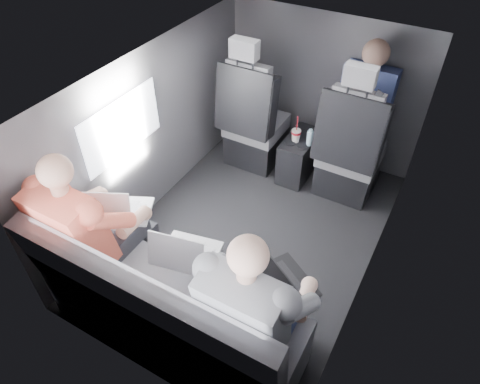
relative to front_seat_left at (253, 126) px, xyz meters
The scene contains 20 objects.
floor 1.03m from the front_seat_left, 61.81° to the right, with size 2.60×2.60×0.00m, color black.
ceiling 1.34m from the front_seat_left, 61.81° to the right, with size 2.60×2.60×0.00m, color #B2B2AD.
panel_left 0.99m from the front_seat_left, 118.19° to the right, with size 0.02×2.60×1.35m, color #56565B.
panel_right 1.61m from the front_seat_left, 31.88° to the right, with size 0.02×2.60×1.35m, color #56565B.
panel_front 0.70m from the front_seat_left, 45.65° to the left, with size 1.80×0.02×1.35m, color #56565B.
panel_back 2.20m from the front_seat_left, 78.12° to the right, with size 1.80×0.02×1.35m, color #56565B.
side_window 1.32m from the front_seat_left, 110.67° to the right, with size 0.02×0.75×0.42m, color white.
seatbelt 1.00m from the front_seat_left, 10.68° to the right, with size 0.05×0.01×0.65m, color black.
front_seat_left is the anchor object (origin of this frame).
front_seat_right 0.90m from the front_seat_left, ahead, with size 0.52×0.58×1.26m.
center_console 0.49m from the front_seat_left, ahead, with size 0.24×0.48×0.41m.
rear_bench 1.96m from the front_seat_left, 76.69° to the right, with size 1.60×0.57×0.92m.
soda_cup 0.43m from the front_seat_left, ahead, with size 0.08×0.08×0.25m.
water_bottle 0.55m from the front_seat_left, ahead, with size 0.05×0.05×0.15m.
laptop_white 1.64m from the front_seat_left, 94.77° to the right, with size 0.44×0.47×0.27m.
laptop_silver 1.75m from the front_seat_left, 75.18° to the right, with size 0.37×0.35×0.24m.
laptop_black 1.92m from the front_seat_left, 57.30° to the right, with size 0.41×0.45×0.24m.
passenger_rear_left 1.83m from the front_seat_left, 94.66° to the right, with size 0.52×0.64×1.25m.
passenger_rear_right 2.07m from the front_seat_left, 61.74° to the right, with size 0.52×0.63×1.25m.
passenger_front_right 0.99m from the front_seat_left, 16.25° to the left, with size 0.41×0.41×0.86m.
Camera 1 is at (1.05, -2.08, 2.53)m, focal length 32.00 mm.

